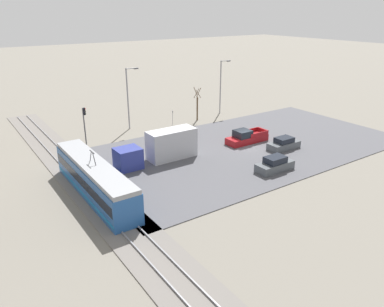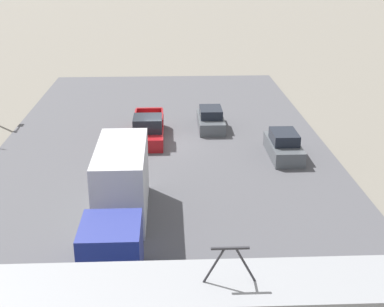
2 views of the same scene
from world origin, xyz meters
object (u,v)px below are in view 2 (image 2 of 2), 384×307
object	(u,v)px
box_truck	(120,195)
sedan_car_1	(211,120)
pickup_truck	(148,130)
sedan_car_0	(284,146)

from	to	relation	value
box_truck	sedan_car_1	distance (m)	15.56
pickup_truck	sedan_car_0	world-z (taller)	pickup_truck
pickup_truck	sedan_car_1	world-z (taller)	pickup_truck
box_truck	sedan_car_1	size ratio (longest dim) A/B	2.30
box_truck	sedan_car_1	world-z (taller)	box_truck
pickup_truck	sedan_car_1	distance (m)	5.01
sedan_car_1	box_truck	bearing A→B (deg)	-110.24
pickup_truck	sedan_car_0	xyz separation A→B (m)	(-8.62, 3.63, -0.02)
sedan_car_0	sedan_car_1	bearing A→B (deg)	-54.82
box_truck	sedan_car_1	xyz separation A→B (m)	(-5.37, -14.57, -0.97)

